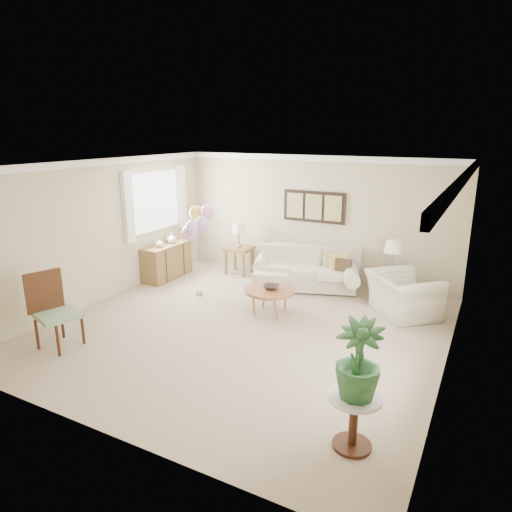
% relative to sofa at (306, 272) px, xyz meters
% --- Properties ---
extents(ground_plane, '(6.00, 6.00, 0.00)m').
position_rel_sofa_xyz_m(ground_plane, '(-0.12, -2.32, -0.32)').
color(ground_plane, tan).
extents(room_shell, '(6.04, 6.04, 2.60)m').
position_rel_sofa_xyz_m(room_shell, '(-0.23, -2.22, 1.30)').
color(room_shell, '#C0B08E').
rests_on(room_shell, ground).
extents(wall_art_triptych, '(1.35, 0.06, 0.65)m').
position_rel_sofa_xyz_m(wall_art_triptych, '(-0.12, 0.65, 1.23)').
color(wall_art_triptych, black).
rests_on(wall_art_triptych, ground).
extents(sofa, '(2.46, 1.44, 0.82)m').
position_rel_sofa_xyz_m(sofa, '(0.00, 0.00, 0.00)').
color(sofa, beige).
rests_on(sofa, ground).
extents(end_table_left, '(0.56, 0.51, 0.61)m').
position_rel_sofa_xyz_m(end_table_left, '(-1.67, 0.19, 0.19)').
color(end_table_left, brown).
rests_on(end_table_left, ground).
extents(end_table_right, '(0.52, 0.48, 0.57)m').
position_rel_sofa_xyz_m(end_table_right, '(1.65, 0.10, 0.16)').
color(end_table_right, brown).
rests_on(end_table_right, ground).
extents(lamp_left, '(0.30, 0.30, 0.53)m').
position_rel_sofa_xyz_m(lamp_left, '(-1.67, 0.19, 0.69)').
color(lamp_left, gray).
rests_on(lamp_left, end_table_left).
extents(lamp_right, '(0.33, 0.33, 0.58)m').
position_rel_sofa_xyz_m(lamp_right, '(1.65, 0.10, 0.69)').
color(lamp_right, gray).
rests_on(lamp_right, end_table_right).
extents(coffee_table, '(0.88, 0.88, 0.44)m').
position_rel_sofa_xyz_m(coffee_table, '(-0.05, -1.55, 0.09)').
color(coffee_table, brown).
rests_on(coffee_table, ground).
extents(decor_bowl, '(0.32, 0.32, 0.07)m').
position_rel_sofa_xyz_m(decor_bowl, '(-0.03, -1.54, 0.16)').
color(decor_bowl, '#2A231D').
rests_on(decor_bowl, coffee_table).
extents(armchair, '(1.45, 1.47, 0.72)m').
position_rel_sofa_xyz_m(armchair, '(2.00, -0.54, 0.04)').
color(armchair, beige).
rests_on(armchair, ground).
extents(side_table, '(0.54, 0.54, 0.59)m').
position_rel_sofa_xyz_m(side_table, '(2.24, -4.30, 0.12)').
color(side_table, silver).
rests_on(side_table, ground).
extents(potted_plant, '(0.46, 0.46, 0.80)m').
position_rel_sofa_xyz_m(potted_plant, '(2.25, -4.32, 0.66)').
color(potted_plant, '#17481E').
rests_on(potted_plant, side_table).
extents(accent_chair, '(0.69, 0.69, 1.13)m').
position_rel_sofa_xyz_m(accent_chair, '(-2.29, -4.14, 0.26)').
color(accent_chair, gray).
rests_on(accent_chair, ground).
extents(credenza, '(0.46, 1.20, 0.74)m').
position_rel_sofa_xyz_m(credenza, '(-2.88, -0.82, 0.05)').
color(credenza, brown).
rests_on(credenza, ground).
extents(vase_white, '(0.17, 0.17, 0.18)m').
position_rel_sofa_xyz_m(vase_white, '(-2.86, -1.04, 0.51)').
color(vase_white, silver).
rests_on(vase_white, credenza).
extents(vase_sage, '(0.24, 0.24, 0.21)m').
position_rel_sofa_xyz_m(vase_sage, '(-2.86, -0.64, 0.53)').
color(vase_sage, silver).
rests_on(vase_sage, credenza).
extents(balloon_cluster, '(0.58, 0.51, 1.78)m').
position_rel_sofa_xyz_m(balloon_cluster, '(-1.63, -1.39, 1.12)').
color(balloon_cluster, gray).
rests_on(balloon_cluster, ground).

